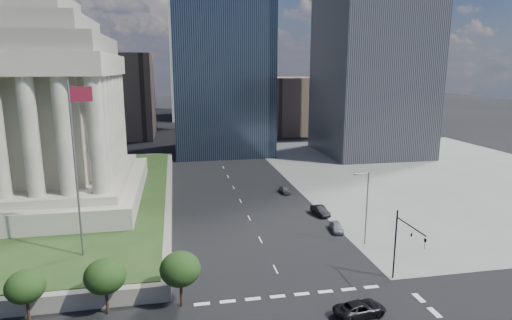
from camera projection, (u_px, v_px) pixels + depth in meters
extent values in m
plane|color=black|center=(213.00, 148.00, 127.02)|extent=(500.00, 500.00, 0.00)
cube|color=slate|center=(432.00, 172.00, 97.03)|extent=(68.00, 90.00, 0.03)
cylinder|color=slate|center=(76.00, 171.00, 47.50)|extent=(0.24, 0.24, 20.00)
cube|color=maroon|center=(81.00, 94.00, 45.94)|extent=(2.40, 0.05, 1.60)
cube|color=black|center=(220.00, 43.00, 116.32)|extent=(26.00, 26.00, 60.00)
cube|color=brown|center=(291.00, 105.00, 159.62)|extent=(20.00, 30.00, 20.00)
cube|color=brown|center=(118.00, 96.00, 147.42)|extent=(24.00, 30.00, 28.00)
cylinder|color=black|center=(395.00, 245.00, 47.31)|extent=(0.18, 0.18, 8.00)
cylinder|color=black|center=(411.00, 226.00, 44.00)|extent=(0.14, 5.50, 0.14)
cube|color=black|center=(425.00, 244.00, 41.52)|extent=(0.30, 0.30, 1.10)
cylinder|color=slate|center=(367.00, 208.00, 56.41)|extent=(0.16, 0.16, 10.00)
cylinder|color=slate|center=(362.00, 174.00, 55.24)|extent=(1.80, 0.12, 0.12)
cube|color=slate|center=(356.00, 175.00, 55.10)|extent=(0.50, 0.22, 0.14)
imported|color=black|center=(360.00, 309.00, 40.64)|extent=(5.41, 3.16, 1.41)
imported|color=gray|center=(337.00, 227.00, 61.88)|extent=(2.18, 4.10, 1.33)
imported|color=black|center=(320.00, 211.00, 68.73)|extent=(4.54, 2.17, 1.44)
imported|color=#4D5054|center=(285.00, 190.00, 80.92)|extent=(3.68, 1.68, 1.22)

